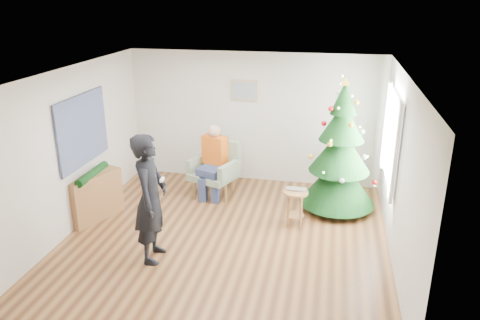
% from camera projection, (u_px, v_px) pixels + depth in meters
% --- Properties ---
extents(floor, '(5.00, 5.00, 0.00)m').
position_uv_depth(floor, '(226.00, 237.00, 7.43)').
color(floor, brown).
rests_on(floor, ground).
extents(ceiling, '(5.00, 5.00, 0.00)m').
position_uv_depth(ceiling, '(224.00, 73.00, 6.54)').
color(ceiling, white).
rests_on(ceiling, wall_back).
extents(wall_back, '(5.00, 0.00, 5.00)m').
position_uv_depth(wall_back, '(254.00, 118.00, 9.28)').
color(wall_back, silver).
rests_on(wall_back, floor).
extents(wall_front, '(5.00, 0.00, 5.00)m').
position_uv_depth(wall_front, '(169.00, 244.00, 4.68)').
color(wall_front, silver).
rests_on(wall_front, floor).
extents(wall_left, '(0.00, 5.00, 5.00)m').
position_uv_depth(wall_left, '(73.00, 150.00, 7.45)').
color(wall_left, silver).
rests_on(wall_left, floor).
extents(wall_right, '(0.00, 5.00, 5.00)m').
position_uv_depth(wall_right, '(400.00, 173.00, 6.52)').
color(wall_right, silver).
rests_on(wall_right, floor).
extents(window_panel, '(0.04, 1.30, 1.40)m').
position_uv_depth(window_panel, '(392.00, 138.00, 7.37)').
color(window_panel, white).
rests_on(window_panel, wall_right).
extents(curtains, '(0.05, 1.75, 1.50)m').
position_uv_depth(curtains, '(390.00, 138.00, 7.38)').
color(curtains, white).
rests_on(curtains, wall_right).
extents(christmas_tree, '(1.32, 1.32, 2.38)m').
position_uv_depth(christmas_tree, '(340.00, 152.00, 8.03)').
color(christmas_tree, '#3F2816').
rests_on(christmas_tree, floor).
extents(stool, '(0.41, 0.41, 0.62)m').
position_uv_depth(stool, '(295.00, 208.00, 7.71)').
color(stool, brown).
rests_on(stool, floor).
extents(laptop, '(0.34, 0.22, 0.03)m').
position_uv_depth(laptop, '(296.00, 190.00, 7.60)').
color(laptop, silver).
rests_on(laptop, stool).
extents(armchair, '(0.99, 0.97, 1.04)m').
position_uv_depth(armchair, '(215.00, 175.00, 8.89)').
color(armchair, gray).
rests_on(armchair, floor).
extents(seated_person, '(0.57, 0.73, 1.36)m').
position_uv_depth(seated_person, '(213.00, 160.00, 8.73)').
color(seated_person, navy).
rests_on(seated_person, armchair).
extents(standing_man, '(0.52, 0.73, 1.89)m').
position_uv_depth(standing_man, '(151.00, 199.00, 6.55)').
color(standing_man, black).
rests_on(standing_man, floor).
extents(game_controller, '(0.05, 0.13, 0.04)m').
position_uv_depth(game_controller, '(162.00, 180.00, 6.38)').
color(game_controller, white).
rests_on(game_controller, standing_man).
extents(console, '(0.64, 1.04, 0.80)m').
position_uv_depth(console, '(95.00, 197.00, 7.91)').
color(console, brown).
rests_on(console, floor).
extents(garland, '(0.14, 0.90, 0.14)m').
position_uv_depth(garland, '(92.00, 174.00, 7.77)').
color(garland, black).
rests_on(garland, console).
extents(tapestry, '(0.03, 1.50, 1.15)m').
position_uv_depth(tapestry, '(83.00, 130.00, 7.63)').
color(tapestry, black).
rests_on(tapestry, wall_left).
extents(framed_picture, '(0.52, 0.05, 0.42)m').
position_uv_depth(framed_picture, '(244.00, 91.00, 9.10)').
color(framed_picture, tan).
rests_on(framed_picture, wall_back).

